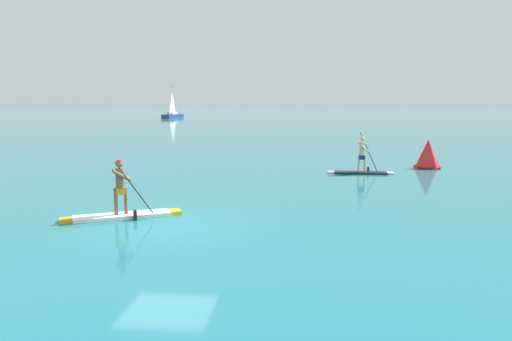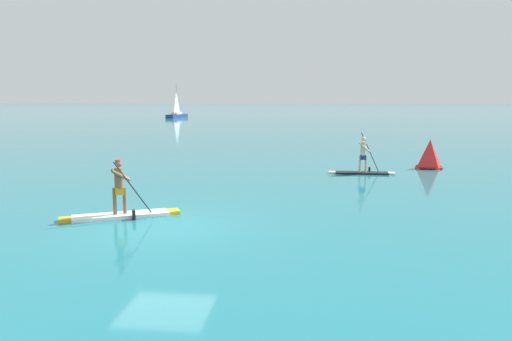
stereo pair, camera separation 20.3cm
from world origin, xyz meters
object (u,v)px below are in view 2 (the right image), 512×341
at_px(paddleboarder_mid_center, 121,207).
at_px(race_marker_buoy, 430,155).
at_px(sailboat_left_horizon, 177,114).
at_px(paddleboarder_far_right, 363,165).

relative_size(paddleboarder_mid_center, race_marker_buoy, 2.29).
xyz_separation_m(paddleboarder_mid_center, sailboat_left_horizon, (-16.70, 68.54, 0.34)).
bearing_deg(race_marker_buoy, sailboat_left_horizon, 116.51).
relative_size(paddleboarder_mid_center, paddleboarder_far_right, 1.11).
bearing_deg(paddleboarder_far_right, paddleboarder_mid_center, -129.56).
distance_m(paddleboarder_mid_center, sailboat_left_horizon, 70.54).
xyz_separation_m(paddleboarder_mid_center, paddleboarder_far_right, (8.05, 9.58, 0.08)).
bearing_deg(sailboat_left_horizon, paddleboarder_mid_center, -152.93).
bearing_deg(paddleboarder_far_right, race_marker_buoy, 33.17).
xyz_separation_m(paddleboarder_far_right, race_marker_buoy, (3.53, 2.27, 0.24)).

